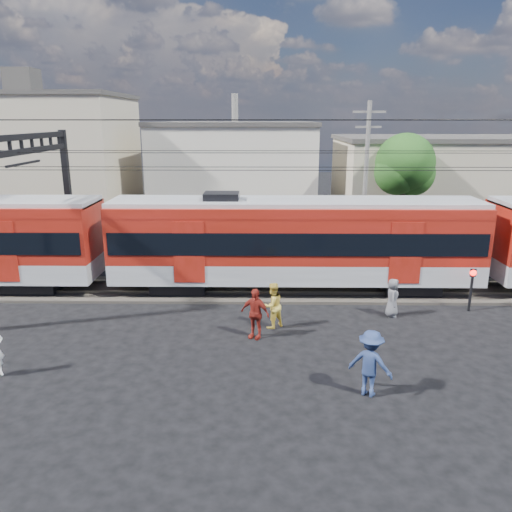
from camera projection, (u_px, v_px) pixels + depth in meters
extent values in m
plane|color=black|center=(255.00, 380.00, 14.91)|extent=(120.00, 120.00, 0.00)
cube|color=#2D2823|center=(258.00, 290.00, 22.60)|extent=(70.00, 3.40, 0.12)
cube|color=#59544C|center=(258.00, 293.00, 21.85)|extent=(70.00, 0.12, 0.12)
cube|color=#59544C|center=(258.00, 282.00, 23.29)|extent=(70.00, 0.12, 0.12)
cube|color=black|center=(37.00, 283.00, 22.66)|extent=(2.40, 2.20, 0.70)
cube|color=black|center=(181.00, 283.00, 22.57)|extent=(2.40, 2.20, 0.70)
cube|color=black|center=(408.00, 284.00, 22.43)|extent=(2.40, 2.20, 0.70)
cube|color=gray|center=(294.00, 267.00, 22.29)|extent=(16.00, 3.00, 0.90)
cube|color=maroon|center=(295.00, 231.00, 21.85)|extent=(16.00, 3.00, 2.40)
cube|color=black|center=(295.00, 236.00, 21.91)|extent=(15.68, 3.08, 0.95)
cube|color=gray|center=(296.00, 203.00, 21.51)|extent=(16.00, 2.60, 0.25)
cube|color=black|center=(69.00, 198.00, 26.15)|extent=(0.30, 0.30, 7.00)
cube|color=black|center=(20.00, 137.00, 20.93)|extent=(0.25, 9.30, 0.25)
cube|color=black|center=(22.00, 152.00, 21.09)|extent=(0.25, 9.30, 0.25)
cylinder|color=black|center=(258.00, 170.00, 20.47)|extent=(70.00, 0.03, 0.03)
cylinder|color=black|center=(258.00, 167.00, 21.82)|extent=(70.00, 0.03, 0.03)
cylinder|color=black|center=(258.00, 153.00, 20.29)|extent=(70.00, 0.03, 0.03)
cylinder|color=black|center=(258.00, 151.00, 21.64)|extent=(70.00, 0.03, 0.03)
cylinder|color=black|center=(257.00, 120.00, 17.24)|extent=(70.00, 0.03, 0.03)
cylinder|color=black|center=(259.00, 120.00, 23.99)|extent=(70.00, 0.03, 0.03)
cube|color=tan|center=(32.00, 161.00, 37.06)|extent=(14.00, 10.00, 9.00)
cube|color=#3F3D3A|center=(24.00, 95.00, 35.82)|extent=(14.28, 10.20, 0.30)
cube|color=beige|center=(236.00, 171.00, 40.02)|extent=(12.00, 12.00, 7.00)
cube|color=#3F3D3A|center=(235.00, 124.00, 39.04)|extent=(12.24, 12.24, 0.30)
cube|color=tan|center=(448.00, 182.00, 37.05)|extent=(16.00, 10.00, 6.00)
cube|color=#3F3D3A|center=(453.00, 138.00, 36.21)|extent=(16.32, 10.20, 0.30)
cylinder|color=slate|center=(365.00, 179.00, 28.15)|extent=(0.24, 0.24, 8.50)
cube|color=slate|center=(369.00, 112.00, 27.17)|extent=(1.80, 0.12, 0.12)
cube|color=slate|center=(368.00, 127.00, 27.39)|extent=(1.40, 0.12, 0.12)
cylinder|color=#382619|center=(401.00, 210.00, 31.61)|extent=(0.36, 0.36, 3.92)
sphere|color=#1D4012|center=(405.00, 163.00, 30.83)|extent=(3.64, 3.64, 3.64)
sphere|color=#1D4012|center=(412.00, 174.00, 31.29)|extent=(2.80, 2.80, 2.80)
imported|color=gold|center=(272.00, 305.00, 18.47)|extent=(1.07, 1.04, 1.74)
imported|color=navy|center=(370.00, 363.00, 13.90)|extent=(1.44, 1.23, 1.94)
imported|color=maroon|center=(255.00, 313.00, 17.58)|extent=(1.17, 0.88, 1.84)
imported|color=#545459|center=(392.00, 298.00, 19.54)|extent=(0.65, 0.85, 1.55)
cylinder|color=black|center=(471.00, 291.00, 20.07)|extent=(0.11, 0.11, 1.67)
sphere|color=#FF140C|center=(473.00, 273.00, 19.86)|extent=(0.26, 0.26, 0.26)
cube|color=black|center=(473.00, 273.00, 19.86)|extent=(0.23, 0.06, 0.32)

